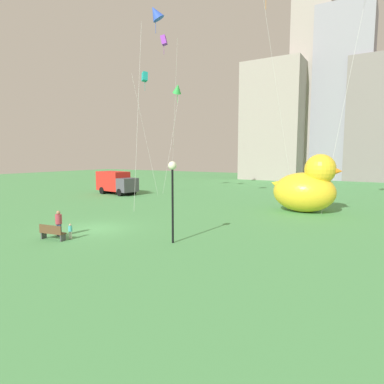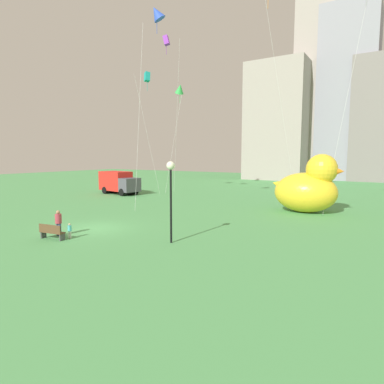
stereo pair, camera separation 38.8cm
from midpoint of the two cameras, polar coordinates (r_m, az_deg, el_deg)
name	(u,v)px [view 1 (the left image)]	position (r m, az deg, el deg)	size (l,w,h in m)	color
ground_plane	(95,229)	(23.02, -17.07, -6.19)	(140.00, 140.00, 0.00)	#4D9654
park_bench	(52,232)	(20.86, -23.76, -6.42)	(1.70, 0.68, 0.90)	brown
person_adult	(59,222)	(21.57, -22.72, -4.89)	(0.39, 0.39, 1.58)	#38476B
person_child	(70,231)	(20.73, -20.98, -6.30)	(0.22, 0.22, 0.91)	silver
giant_inflatable_duck	(307,188)	(29.82, 19.02, 0.74)	(6.07, 3.90, 5.03)	yellow
lamppost	(172,181)	(18.10, -4.04, 2.00)	(0.47, 0.47, 4.59)	black
box_truck	(116,183)	(42.52, -13.35, 1.57)	(6.08, 3.18, 2.85)	red
city_skyline	(350,106)	(72.63, 25.67, 13.38)	(47.24, 16.42, 40.01)	#9E938C
kite_green	(177,89)	(42.69, -2.83, 17.51)	(2.71, 2.68, 13.90)	silver
kite_orange	(268,7)	(39.59, 12.78, 28.91)	(4.06, 3.96, 22.45)	silver
kite_blue	(155,13)	(32.49, -6.79, 28.54)	(3.25, 3.25, 17.97)	silver
kite_purple	(164,42)	(44.75, -5.18, 24.65)	(2.37, 2.25, 19.73)	silver
kite_teal	(145,78)	(43.09, -8.53, 19.15)	(2.54, 2.58, 15.19)	silver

